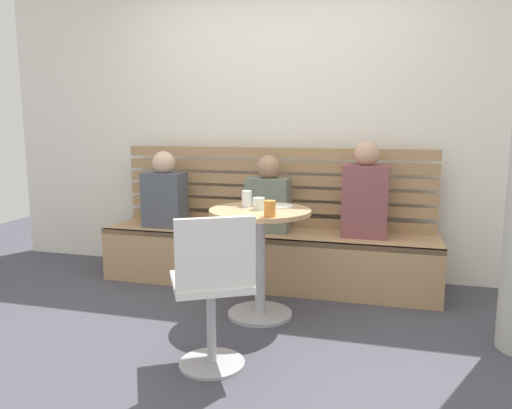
{
  "coord_description": "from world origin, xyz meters",
  "views": [
    {
      "loc": [
        0.96,
        -2.58,
        1.3
      ],
      "look_at": [
        0.06,
        0.66,
        0.75
      ],
      "focal_mm": 34.58,
      "sensor_mm": 36.0,
      "label": 1
    }
  ],
  "objects_px": {
    "cafe_table": "(260,242)",
    "person_child_middle": "(268,198)",
    "person_adult": "(365,194)",
    "cup_water_clear": "(247,199)",
    "person_child_left": "(165,193)",
    "cup_glass_short": "(259,204)",
    "cup_tumbler_orange": "(270,209)",
    "booth_bench": "(266,258)",
    "white_chair": "(213,287)",
    "plate_small": "(280,206)"
  },
  "relations": [
    {
      "from": "white_chair",
      "to": "plate_small",
      "type": "height_order",
      "value": "white_chair"
    },
    {
      "from": "white_chair",
      "to": "cup_water_clear",
      "type": "xyz_separation_m",
      "value": [
        -0.08,
        0.89,
        0.33
      ]
    },
    {
      "from": "person_adult",
      "to": "person_child_middle",
      "type": "bearing_deg",
      "value": -178.87
    },
    {
      "from": "cup_water_clear",
      "to": "cafe_table",
      "type": "bearing_deg",
      "value": -35.4
    },
    {
      "from": "plate_small",
      "to": "cup_tumbler_orange",
      "type": "bearing_deg",
      "value": -87.54
    },
    {
      "from": "cafe_table",
      "to": "person_child_left",
      "type": "bearing_deg",
      "value": 147.2
    },
    {
      "from": "cup_glass_short",
      "to": "booth_bench",
      "type": "bearing_deg",
      "value": 100.03
    },
    {
      "from": "booth_bench",
      "to": "person_child_left",
      "type": "bearing_deg",
      "value": -179.08
    },
    {
      "from": "cup_glass_short",
      "to": "cup_tumbler_orange",
      "type": "height_order",
      "value": "cup_tumbler_orange"
    },
    {
      "from": "cup_tumbler_orange",
      "to": "person_child_middle",
      "type": "bearing_deg",
      "value": 104.55
    },
    {
      "from": "white_chair",
      "to": "cup_tumbler_orange",
      "type": "distance_m",
      "value": 0.67
    },
    {
      "from": "person_child_left",
      "to": "plate_small",
      "type": "relative_size",
      "value": 3.75
    },
    {
      "from": "cafe_table",
      "to": "cup_glass_short",
      "type": "height_order",
      "value": "cup_glass_short"
    },
    {
      "from": "person_adult",
      "to": "cup_tumbler_orange",
      "type": "distance_m",
      "value": 1.08
    },
    {
      "from": "white_chair",
      "to": "plate_small",
      "type": "bearing_deg",
      "value": 80.91
    },
    {
      "from": "person_child_left",
      "to": "cup_water_clear",
      "type": "bearing_deg",
      "value": -32.45
    },
    {
      "from": "person_adult",
      "to": "cup_water_clear",
      "type": "bearing_deg",
      "value": -140.91
    },
    {
      "from": "person_adult",
      "to": "plate_small",
      "type": "distance_m",
      "value": 0.79
    },
    {
      "from": "booth_bench",
      "to": "person_child_left",
      "type": "height_order",
      "value": "person_child_left"
    },
    {
      "from": "person_child_left",
      "to": "cup_tumbler_orange",
      "type": "relative_size",
      "value": 6.38
    },
    {
      "from": "booth_bench",
      "to": "cup_glass_short",
      "type": "xyz_separation_m",
      "value": [
        0.12,
        -0.67,
        0.56
      ]
    },
    {
      "from": "booth_bench",
      "to": "person_child_left",
      "type": "xyz_separation_m",
      "value": [
        -0.88,
        -0.01,
        0.5
      ]
    },
    {
      "from": "cup_glass_short",
      "to": "cup_tumbler_orange",
      "type": "xyz_separation_m",
      "value": [
        0.13,
        -0.23,
        0.01
      ]
    },
    {
      "from": "plate_small",
      "to": "white_chair",
      "type": "bearing_deg",
      "value": -99.09
    },
    {
      "from": "booth_bench",
      "to": "cup_glass_short",
      "type": "height_order",
      "value": "cup_glass_short"
    },
    {
      "from": "booth_bench",
      "to": "cup_glass_short",
      "type": "relative_size",
      "value": 33.75
    },
    {
      "from": "white_chair",
      "to": "person_child_left",
      "type": "distance_m",
      "value": 1.77
    },
    {
      "from": "cafe_table",
      "to": "cup_water_clear",
      "type": "xyz_separation_m",
      "value": [
        -0.12,
        0.08,
        0.28
      ]
    },
    {
      "from": "booth_bench",
      "to": "person_child_middle",
      "type": "bearing_deg",
      "value": 66.4
    },
    {
      "from": "cafe_table",
      "to": "person_child_middle",
      "type": "distance_m",
      "value": 0.72
    },
    {
      "from": "cup_glass_short",
      "to": "cup_water_clear",
      "type": "bearing_deg",
      "value": 139.78
    },
    {
      "from": "cafe_table",
      "to": "person_adult",
      "type": "bearing_deg",
      "value": 47.43
    },
    {
      "from": "person_adult",
      "to": "person_child_left",
      "type": "bearing_deg",
      "value": -178.19
    },
    {
      "from": "person_child_left",
      "to": "person_child_middle",
      "type": "relative_size",
      "value": 1.03
    },
    {
      "from": "cup_glass_short",
      "to": "cup_tumbler_orange",
      "type": "relative_size",
      "value": 0.8
    },
    {
      "from": "cafe_table",
      "to": "cup_tumbler_orange",
      "type": "distance_m",
      "value": 0.38
    },
    {
      "from": "cafe_table",
      "to": "person_child_middle",
      "type": "relative_size",
      "value": 1.2
    },
    {
      "from": "cafe_table",
      "to": "plate_small",
      "type": "height_order",
      "value": "plate_small"
    },
    {
      "from": "person_child_left",
      "to": "cup_water_clear",
      "type": "relative_size",
      "value": 5.8
    },
    {
      "from": "person_child_middle",
      "to": "cup_glass_short",
      "type": "bearing_deg",
      "value": -81.11
    },
    {
      "from": "cup_glass_short",
      "to": "cup_tumbler_orange",
      "type": "distance_m",
      "value": 0.27
    },
    {
      "from": "plate_small",
      "to": "person_child_left",
      "type": "bearing_deg",
      "value": 154.83
    },
    {
      "from": "cup_tumbler_orange",
      "to": "plate_small",
      "type": "xyz_separation_m",
      "value": [
        -0.02,
        0.36,
        -0.04
      ]
    },
    {
      "from": "person_child_middle",
      "to": "cup_water_clear",
      "type": "bearing_deg",
      "value": -90.15
    },
    {
      "from": "booth_bench",
      "to": "person_adult",
      "type": "height_order",
      "value": "person_adult"
    },
    {
      "from": "cafe_table",
      "to": "person_child_middle",
      "type": "xyz_separation_m",
      "value": [
        -0.12,
        0.69,
        0.19
      ]
    },
    {
      "from": "cup_water_clear",
      "to": "cup_tumbler_orange",
      "type": "bearing_deg",
      "value": -53.15
    },
    {
      "from": "white_chair",
      "to": "person_child_middle",
      "type": "relative_size",
      "value": 1.38
    },
    {
      "from": "booth_bench",
      "to": "person_child_middle",
      "type": "height_order",
      "value": "person_child_middle"
    },
    {
      "from": "cup_water_clear",
      "to": "cup_tumbler_orange",
      "type": "height_order",
      "value": "cup_water_clear"
    }
  ]
}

